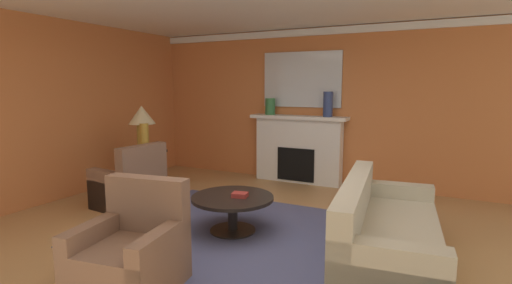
{
  "coord_description": "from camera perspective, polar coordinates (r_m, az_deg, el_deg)",
  "views": [
    {
      "loc": [
        1.91,
        -3.65,
        1.79
      ],
      "look_at": [
        -0.46,
        1.08,
        1.0
      ],
      "focal_mm": 27.04,
      "sensor_mm": 36.0,
      "label": 1
    }
  ],
  "objects": [
    {
      "name": "ground_plane",
      "position": [
        4.49,
        -0.98,
        -14.98
      ],
      "size": [
        9.05,
        9.05,
        0.0
      ],
      "primitive_type": "plane",
      "color": "tan"
    },
    {
      "name": "wall_fireplace",
      "position": [
        7.08,
        10.95,
        5.13
      ],
      "size": [
        7.57,
        0.12,
        2.79
      ],
      "primitive_type": "cube",
      "color": "#CC723D",
      "rests_on": "ground_plane"
    },
    {
      "name": "wall_window",
      "position": [
        6.75,
        -27.48,
        4.18
      ],
      "size": [
        0.12,
        6.79,
        2.79
      ],
      "primitive_type": "cube",
      "color": "#CC723D",
      "rests_on": "ground_plane"
    },
    {
      "name": "crown_moulding",
      "position": [
        7.06,
        11.08,
        15.83
      ],
      "size": [
        7.57,
        0.08,
        0.12
      ],
      "primitive_type": "cube",
      "color": "white"
    },
    {
      "name": "area_rug",
      "position": [
        4.87,
        -3.45,
        -13.02
      ],
      "size": [
        3.12,
        2.63,
        0.01
      ],
      "primitive_type": "cube",
      "color": "#4C517A",
      "rests_on": "ground_plane"
    },
    {
      "name": "fireplace",
      "position": [
        7.14,
        6.27,
        -1.32
      ],
      "size": [
        1.8,
        0.35,
        1.23
      ],
      "color": "white",
      "rests_on": "ground_plane"
    },
    {
      "name": "mantel_mirror",
      "position": [
        7.15,
        6.78,
        9.16
      ],
      "size": [
        1.48,
        0.04,
        1.0
      ],
      "primitive_type": "cube",
      "color": "silver"
    },
    {
      "name": "sofa",
      "position": [
        4.12,
        18.52,
        -13.19
      ],
      "size": [
        1.12,
        2.18,
        0.85
      ],
      "color": "#BCB299",
      "rests_on": "ground_plane"
    },
    {
      "name": "armchair_near_window",
      "position": [
        5.98,
        -18.11,
        -6.32
      ],
      "size": [
        0.87,
        0.87,
        0.95
      ],
      "color": "brown",
      "rests_on": "ground_plane"
    },
    {
      "name": "armchair_facing_fireplace",
      "position": [
        3.67,
        -17.97,
        -15.73
      ],
      "size": [
        0.91,
        0.91,
        0.95
      ],
      "color": "brown",
      "rests_on": "ground_plane"
    },
    {
      "name": "coffee_table",
      "position": [
        4.76,
        -3.48,
        -9.33
      ],
      "size": [
        1.0,
        1.0,
        0.45
      ],
      "color": "black",
      "rests_on": "ground_plane"
    },
    {
      "name": "side_table",
      "position": [
        6.75,
        -16.23,
        -3.75
      ],
      "size": [
        0.56,
        0.56,
        0.7
      ],
      "color": "black",
      "rests_on": "ground_plane"
    },
    {
      "name": "table_lamp",
      "position": [
        6.63,
        -16.53,
        3.23
      ],
      "size": [
        0.44,
        0.44,
        0.75
      ],
      "color": "#B28E38",
      "rests_on": "side_table"
    },
    {
      "name": "vase_mantel_right",
      "position": [
        6.82,
        10.59,
        5.5
      ],
      "size": [
        0.16,
        0.16,
        0.44
      ],
      "primitive_type": "cylinder",
      "color": "navy",
      "rests_on": "fireplace"
    },
    {
      "name": "vase_on_side_table",
      "position": [
        6.47,
        -16.17,
        0.58
      ],
      "size": [
        0.14,
        0.14,
        0.48
      ],
      "primitive_type": "cylinder",
      "color": "#B7892D",
      "rests_on": "side_table"
    },
    {
      "name": "vase_mantel_left",
      "position": [
        7.21,
        2.12,
        5.27
      ],
      "size": [
        0.19,
        0.19,
        0.31
      ],
      "primitive_type": "cylinder",
      "color": "#33703D",
      "rests_on": "fireplace"
    },
    {
      "name": "book_red_cover",
      "position": [
        4.67,
        -2.4,
        -7.82
      ],
      "size": [
        0.21,
        0.17,
        0.06
      ],
      "primitive_type": "cube",
      "rotation": [
        0.0,
        0.0,
        0.21
      ],
      "color": "maroon",
      "rests_on": "coffee_table"
    }
  ]
}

